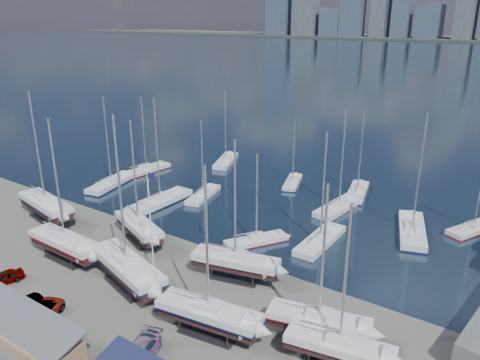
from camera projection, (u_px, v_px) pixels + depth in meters
The scene contains 26 objects.
ground at pixel (146, 283), 49.51m from camera, with size 1400.00×1400.00×0.00m, color #605E59.
sailboat_cradle_0 at pixel (46, 205), 64.40m from camera, with size 11.45×5.00×17.77m.
sailboat_cradle_1 at pixel (65, 243), 53.71m from camera, with size 10.39×3.09×16.65m.
sailboat_cradle_2 at pixel (139, 226), 58.14m from camera, with size 9.77×5.86×15.47m.
sailboat_cradle_3 at pixel (127, 267), 48.31m from camera, with size 11.82×6.14×18.22m.
sailboat_cradle_4 at pixel (235, 262), 49.75m from camera, with size 9.78×4.74×15.43m.
sailboat_cradle_5 at pixel (209, 314), 41.02m from camera, with size 10.03×4.04×15.78m.
sailboat_cradle_6 at pixel (319, 321), 40.11m from camera, with size 9.28×4.48×14.58m.
sailboat_cradle_7 at pixel (339, 347), 37.00m from camera, with size 8.96×3.88×14.30m.
sailboat_moored_0 at pixel (111, 184), 77.64m from camera, with size 5.24×10.82×15.59m.
sailboat_moored_1 at pixel (146, 171), 84.42m from camera, with size 3.58×9.73×14.23m.
sailboat_moored_2 at pixel (226, 162), 89.58m from camera, with size 6.12×9.96×14.58m.
sailboat_moored_3 at pixel (160, 203), 70.01m from camera, with size 3.34×11.29×16.81m.
sailboat_moored_4 at pixel (203, 196), 72.73m from camera, with size 4.38×8.83×12.84m.
sailboat_moored_5 at pixel (293, 183), 78.30m from camera, with size 4.62×8.15×11.75m.
sailboat_moored_6 at pixel (256, 241), 58.04m from camera, with size 6.15×8.09×12.10m.
sailboat_moored_7 at pixel (339, 208), 68.09m from camera, with size 3.94×10.37×15.28m.
sailboat_moored_8 at pixel (357, 193), 73.82m from camera, with size 4.77×9.78×14.08m.
sailboat_moored_9 at pixel (320, 242), 57.87m from camera, with size 2.87×9.89×14.90m.
sailboat_moored_10 at pixel (412, 232), 60.50m from camera, with size 6.38×11.60×16.71m.
sailboat_moored_11 at pixel (474, 229), 61.29m from camera, with size 5.91×8.88×12.98m.
car_a at pixel (4, 278), 49.25m from camera, with size 1.61×4.00×1.36m, color gray.
car_b at pixel (37, 305), 44.64m from camera, with size 1.40×4.00×1.32m, color gray.
car_c at pixel (39, 315), 43.07m from camera, with size 2.40×5.21×1.45m, color gray.
car_d at pixel (138, 354), 38.00m from camera, with size 2.21×5.43×1.58m, color gray.
flagpole at pixel (151, 217), 48.46m from camera, with size 1.08×0.12×12.20m.
Camera 1 is at (32.65, -39.81, 26.76)m, focal length 35.00 mm.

